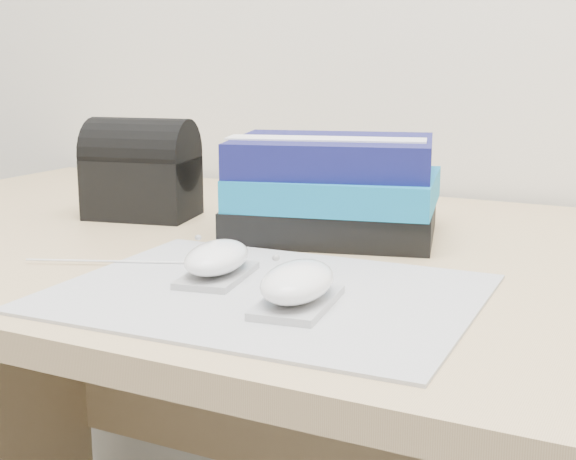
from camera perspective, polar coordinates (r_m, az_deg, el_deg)
The scene contains 7 objects.
desk at distance 1.09m, azimuth 6.13°, elevation -12.77°, with size 1.60×0.80×0.73m.
mousepad at distance 0.78m, azimuth -1.56°, elevation -4.49°, with size 0.40×0.31×0.00m, color gray.
mouse_rear at distance 0.82m, azimuth -5.08°, elevation -2.18°, with size 0.08×0.11×0.04m.
mouse_front at distance 0.72m, azimuth 0.68°, elevation -3.95°, with size 0.08×0.12×0.05m.
usb_cable at distance 0.90m, azimuth -12.30°, elevation -2.20°, with size 0.00×0.00×0.20m, color silver.
book_stack at distance 1.02m, azimuth 3.29°, elevation 3.02°, with size 0.30×0.26×0.13m.
pouch at distance 1.15m, azimuth -10.37°, elevation 4.27°, with size 0.16×0.13×0.14m.
Camera 1 is at (0.34, 0.72, 0.96)m, focal length 50.00 mm.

